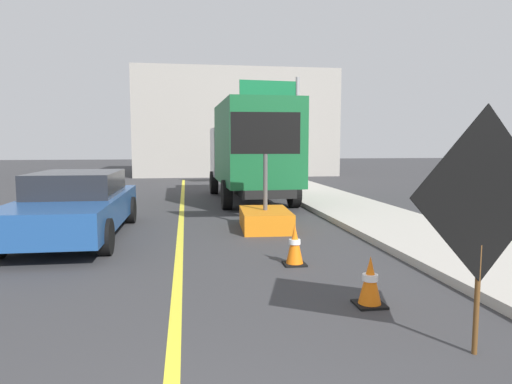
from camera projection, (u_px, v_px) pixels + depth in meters
name	position (u px, v px, depth m)	size (l,w,h in m)	color
sidewalk_curb	(455.00, 248.00, 8.45)	(2.50, 48.00, 0.14)	#B2ADA3
lane_center_stripe	(179.00, 262.00, 7.71)	(0.14, 36.00, 0.01)	yellow
roadwork_sign	(482.00, 200.00, 4.19)	(1.60, 0.35, 2.33)	#593819
arrow_board_trailer	(265.00, 209.00, 10.68)	(1.60, 1.86, 2.70)	orange
box_truck	(251.00, 149.00, 15.85)	(2.53, 7.03, 3.31)	black
pickup_car	(76.00, 204.00, 9.77)	(2.09, 5.19, 1.38)	navy
highway_guide_sign	(281.00, 112.00, 20.80)	(2.78, 0.38, 5.00)	gray
far_building_block	(232.00, 125.00, 31.21)	(12.47, 8.21, 6.55)	gray
traffic_cone_near_sign	(370.00, 281.00, 5.62)	(0.36, 0.36, 0.62)	black
traffic_cone_mid_lane	(295.00, 245.00, 7.52)	(0.36, 0.36, 0.68)	black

